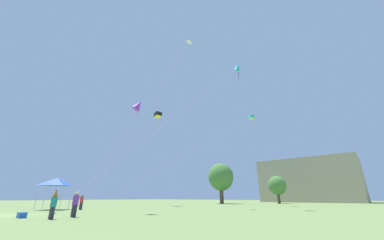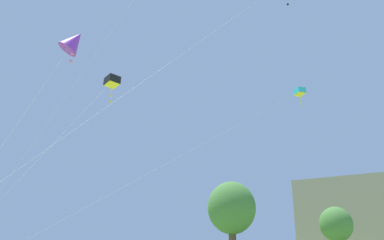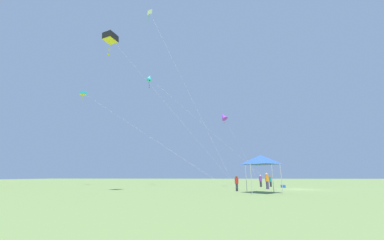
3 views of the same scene
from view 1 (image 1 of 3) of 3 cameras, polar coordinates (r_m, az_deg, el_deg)
distant_building at (r=74.53m, az=28.96°, el=-14.02°), size 25.44×15.49×11.80m
tree_far_right at (r=54.29m, az=21.76°, el=-15.91°), size 3.93×3.54×5.93m
tree_near_right at (r=50.43m, az=7.69°, el=-14.83°), size 5.77×5.19×8.71m
festival_tent at (r=29.69m, az=-32.37°, el=-13.76°), size 2.80×2.80×3.38m
cooler_box at (r=18.88m, az=-38.57°, el=-19.23°), size 0.64×0.43×0.35m
person_purple_shirt at (r=17.76m, az=-28.69°, el=-18.91°), size 0.39×0.39×1.64m
person_red_shirt at (r=28.05m, az=-27.39°, el=-18.78°), size 0.36×0.36×1.53m
person_orange_shirt at (r=23.06m, az=-32.88°, el=-17.64°), size 0.44×0.44×1.84m
person_teal_shirt at (r=16.71m, az=-33.01°, el=-18.43°), size 0.35×0.35×1.72m
kite_white_delta_0 at (r=40.03m, az=-0.89°, el=19.66°), size 5.61×12.41×27.52m
kite_cyan_box_1 at (r=41.35m, az=15.52°, el=0.66°), size 10.50×24.38×15.68m
kite_cyan_diamond_2 at (r=33.36m, az=12.02°, el=13.62°), size 4.09×20.98×20.20m
kite_black_box_3 at (r=40.94m, az=-9.11°, el=1.35°), size 3.88×14.21×16.46m
kite_purple_diamond_4 at (r=22.78m, az=-14.17°, el=3.76°), size 1.67×5.74×10.95m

